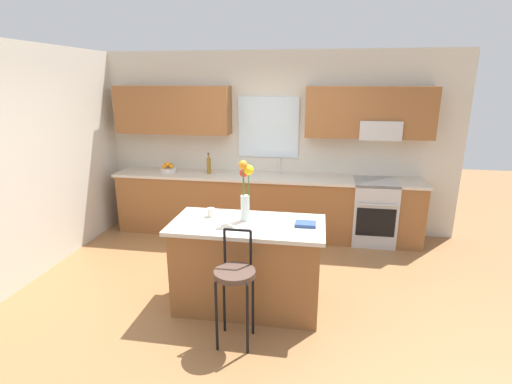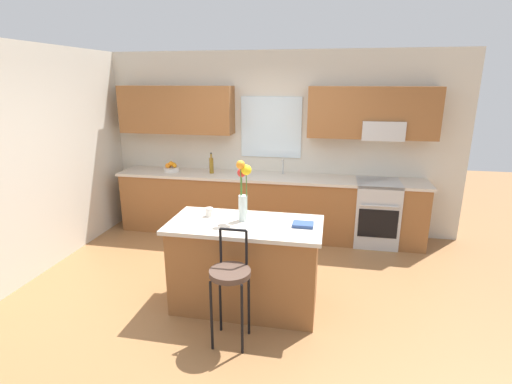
{
  "view_description": "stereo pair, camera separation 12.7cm",
  "coord_description": "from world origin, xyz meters",
  "px_view_note": "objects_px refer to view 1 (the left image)",
  "views": [
    {
      "loc": [
        0.78,
        -3.79,
        2.28
      ],
      "look_at": [
        0.05,
        0.55,
        1.0
      ],
      "focal_mm": 27.07,
      "sensor_mm": 36.0,
      "label": 1
    },
    {
      "loc": [
        0.9,
        -3.77,
        2.28
      ],
      "look_at": [
        0.05,
        0.55,
        1.0
      ],
      "focal_mm": 27.07,
      "sensor_mm": 36.0,
      "label": 2
    }
  ],
  "objects_px": {
    "kitchen_island": "(248,265)",
    "mug_ceramic": "(211,212)",
    "fruit_bowl_oranges": "(168,168)",
    "bottle_olive_oil": "(209,165)",
    "flower_vase": "(245,188)",
    "oven_range": "(373,211)",
    "bar_stool_near": "(235,278)",
    "cookbook": "(306,224)"
  },
  "relations": [
    {
      "from": "bar_stool_near",
      "to": "flower_vase",
      "type": "bearing_deg",
      "value": 92.64
    },
    {
      "from": "bar_stool_near",
      "to": "flower_vase",
      "type": "height_order",
      "value": "flower_vase"
    },
    {
      "from": "kitchen_island",
      "to": "flower_vase",
      "type": "height_order",
      "value": "flower_vase"
    },
    {
      "from": "fruit_bowl_oranges",
      "to": "oven_range",
      "type": "bearing_deg",
      "value": -0.51
    },
    {
      "from": "flower_vase",
      "to": "mug_ceramic",
      "type": "height_order",
      "value": "flower_vase"
    },
    {
      "from": "kitchen_island",
      "to": "mug_ceramic",
      "type": "bearing_deg",
      "value": 163.26
    },
    {
      "from": "flower_vase",
      "to": "fruit_bowl_oranges",
      "type": "bearing_deg",
      "value": 129.58
    },
    {
      "from": "cookbook",
      "to": "flower_vase",
      "type": "bearing_deg",
      "value": 176.03
    },
    {
      "from": "kitchen_island",
      "to": "cookbook",
      "type": "height_order",
      "value": "cookbook"
    },
    {
      "from": "flower_vase",
      "to": "fruit_bowl_oranges",
      "type": "xyz_separation_m",
      "value": [
        -1.59,
        1.92,
        -0.28
      ]
    },
    {
      "from": "mug_ceramic",
      "to": "bottle_olive_oil",
      "type": "bearing_deg",
      "value": 106.7
    },
    {
      "from": "kitchen_island",
      "to": "bar_stool_near",
      "type": "relative_size",
      "value": 1.46
    },
    {
      "from": "bottle_olive_oil",
      "to": "cookbook",
      "type": "bearing_deg",
      "value": -51.88
    },
    {
      "from": "mug_ceramic",
      "to": "bottle_olive_oil",
      "type": "height_order",
      "value": "bottle_olive_oil"
    },
    {
      "from": "oven_range",
      "to": "bottle_olive_oil",
      "type": "relative_size",
      "value": 2.93
    },
    {
      "from": "kitchen_island",
      "to": "fruit_bowl_oranges",
      "type": "distance_m",
      "value": 2.61
    },
    {
      "from": "bar_stool_near",
      "to": "fruit_bowl_oranges",
      "type": "bearing_deg",
      "value": 122.1
    },
    {
      "from": "kitchen_island",
      "to": "bottle_olive_oil",
      "type": "bearing_deg",
      "value": 116.02
    },
    {
      "from": "oven_range",
      "to": "cookbook",
      "type": "relative_size",
      "value": 4.6
    },
    {
      "from": "flower_vase",
      "to": "oven_range",
      "type": "bearing_deg",
      "value": 51.44
    },
    {
      "from": "kitchen_island",
      "to": "cookbook",
      "type": "xyz_separation_m",
      "value": [
        0.57,
        0.02,
        0.47
      ]
    },
    {
      "from": "mug_ceramic",
      "to": "fruit_bowl_oranges",
      "type": "bearing_deg",
      "value": 123.0
    },
    {
      "from": "flower_vase",
      "to": "mug_ceramic",
      "type": "xyz_separation_m",
      "value": [
        -0.38,
        0.06,
        -0.29
      ]
    },
    {
      "from": "fruit_bowl_oranges",
      "to": "bottle_olive_oil",
      "type": "relative_size",
      "value": 0.77
    },
    {
      "from": "flower_vase",
      "to": "bar_stool_near",
      "type": "bearing_deg",
      "value": -87.36
    },
    {
      "from": "mug_ceramic",
      "to": "cookbook",
      "type": "xyz_separation_m",
      "value": [
        0.98,
        -0.1,
        -0.03
      ]
    },
    {
      "from": "kitchen_island",
      "to": "bottle_olive_oil",
      "type": "height_order",
      "value": "bottle_olive_oil"
    },
    {
      "from": "kitchen_island",
      "to": "bottle_olive_oil",
      "type": "distance_m",
      "value": 2.28
    },
    {
      "from": "mug_ceramic",
      "to": "cookbook",
      "type": "distance_m",
      "value": 0.98
    },
    {
      "from": "oven_range",
      "to": "bar_stool_near",
      "type": "height_order",
      "value": "bar_stool_near"
    },
    {
      "from": "bar_stool_near",
      "to": "flower_vase",
      "type": "xyz_separation_m",
      "value": [
        -0.03,
        0.66,
        0.62
      ]
    },
    {
      "from": "kitchen_island",
      "to": "flower_vase",
      "type": "xyz_separation_m",
      "value": [
        -0.03,
        0.06,
        0.79
      ]
    },
    {
      "from": "kitchen_island",
      "to": "mug_ceramic",
      "type": "distance_m",
      "value": 0.66
    },
    {
      "from": "kitchen_island",
      "to": "cookbook",
      "type": "distance_m",
      "value": 0.74
    },
    {
      "from": "kitchen_island",
      "to": "fruit_bowl_oranges",
      "type": "relative_size",
      "value": 6.34
    },
    {
      "from": "cookbook",
      "to": "fruit_bowl_oranges",
      "type": "xyz_separation_m",
      "value": [
        -2.19,
        1.96,
        0.04
      ]
    },
    {
      "from": "flower_vase",
      "to": "cookbook",
      "type": "relative_size",
      "value": 3.11
    },
    {
      "from": "mug_ceramic",
      "to": "fruit_bowl_oranges",
      "type": "xyz_separation_m",
      "value": [
        -1.21,
        1.86,
        0.01
      ]
    },
    {
      "from": "kitchen_island",
      "to": "oven_range",
      "type": "bearing_deg",
      "value": 52.92
    },
    {
      "from": "mug_ceramic",
      "to": "bar_stool_near",
      "type": "bearing_deg",
      "value": -60.31
    },
    {
      "from": "flower_vase",
      "to": "mug_ceramic",
      "type": "distance_m",
      "value": 0.48
    },
    {
      "from": "bar_stool_near",
      "to": "fruit_bowl_oranges",
      "type": "relative_size",
      "value": 4.34
    }
  ]
}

